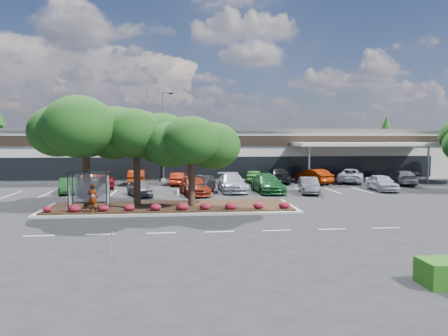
{
  "coord_description": "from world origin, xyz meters",
  "views": [
    {
      "loc": [
        -1.43,
        -27.57,
        5.17
      ],
      "look_at": [
        2.4,
        9.02,
        2.6
      ],
      "focal_mm": 35.0,
      "sensor_mm": 36.0,
      "label": 1
    }
  ],
  "objects": [
    {
      "name": "shrub_row",
      "position": [
        -2.0,
        1.9,
        0.51
      ],
      "size": [
        17.0,
        0.8,
        0.5
      ],
      "primitive_type": null,
      "color": "maroon",
      "rests_on": "landscape_island"
    },
    {
      "name": "conifer_north_west",
      "position": [
        -30.0,
        46.0,
        5.0
      ],
      "size": [
        4.4,
        4.4,
        10.0
      ],
      "primitive_type": "cone",
      "color": "#18360D",
      "rests_on": "ground"
    },
    {
      "name": "car_4",
      "position": [
        0.59,
        12.4,
        0.83
      ],
      "size": [
        3.14,
        5.33,
        1.66
      ],
      "primitive_type": "imported",
      "rotation": [
        0.0,
        0.0,
        -0.29
      ],
      "color": "black",
      "rests_on": "ground"
    },
    {
      "name": "landscape_island",
      "position": [
        -2.0,
        4.0,
        0.12
      ],
      "size": [
        18.0,
        6.0,
        0.26
      ],
      "color": "#9D9D98",
      "rests_on": "ground"
    },
    {
      "name": "survey_stake",
      "position": [
        -4.34,
        -8.43,
        0.69
      ],
      "size": [
        0.07,
        0.14,
        1.07
      ],
      "color": "#9D8652",
      "rests_on": "ground"
    },
    {
      "name": "retail_store",
      "position": [
        0.06,
        33.91,
        3.15
      ],
      "size": [
        80.4,
        25.2,
        6.25
      ],
      "color": "beige",
      "rests_on": "ground"
    },
    {
      "name": "car_13",
      "position": [
        7.29,
        21.94,
        0.67
      ],
      "size": [
        2.4,
        4.29,
        1.34
      ],
      "primitive_type": "imported",
      "rotation": [
        0.0,
        0.0,
        2.89
      ],
      "color": "#1A4513",
      "rests_on": "ground"
    },
    {
      "name": "island_tree_east",
      "position": [
        -0.5,
        3.7,
        3.51
      ],
      "size": [
        5.8,
        5.8,
        6.5
      ],
      "primitive_type": null,
      "color": "#18360D",
      "rests_on": "landscape_island"
    },
    {
      "name": "car_8",
      "position": [
        18.25,
        12.77,
        0.79
      ],
      "size": [
        2.0,
        4.69,
        1.58
      ],
      "primitive_type": "imported",
      "rotation": [
        0.0,
        0.0,
        -0.03
      ],
      "color": "#B0B5BD",
      "rests_on": "ground"
    },
    {
      "name": "car_7",
      "position": [
        10.56,
        11.52,
        0.75
      ],
      "size": [
        2.37,
        4.77,
        1.5
      ],
      "primitive_type": "imported",
      "rotation": [
        0.0,
        0.0,
        -0.18
      ],
      "color": "#4E4E55",
      "rests_on": "ground"
    },
    {
      "name": "ground",
      "position": [
        0.0,
        0.0,
        0.0
      ],
      "size": [
        160.0,
        160.0,
        0.0
      ],
      "primitive_type": "plane",
      "color": "black",
      "rests_on": "ground"
    },
    {
      "name": "car_1",
      "position": [
        -9.1,
        12.78,
        0.81
      ],
      "size": [
        2.37,
        4.9,
        1.61
      ],
      "primitive_type": "imported",
      "rotation": [
        0.0,
        0.0,
        -0.1
      ],
      "color": "black",
      "rests_on": "ground"
    },
    {
      "name": "car_10",
      "position": [
        -10.57,
        19.43,
        0.8
      ],
      "size": [
        2.6,
        5.67,
        1.61
      ],
      "primitive_type": "imported",
      "rotation": [
        0.0,
        0.0,
        3.2
      ],
      "color": "brown",
      "rests_on": "ground"
    },
    {
      "name": "car_14",
      "position": [
        9.81,
        20.98,
        0.84
      ],
      "size": [
        2.6,
        5.86,
        1.67
      ],
      "primitive_type": "imported",
      "rotation": [
        0.0,
        0.0,
        3.1
      ],
      "color": "black",
      "rests_on": "ground"
    },
    {
      "name": "car_16",
      "position": [
        18.1,
        20.15,
        0.81
      ],
      "size": [
        4.92,
        6.46,
        1.63
      ],
      "primitive_type": "imported",
      "rotation": [
        0.0,
        0.0,
        2.71
      ],
      "color": "silver",
      "rests_on": "ground"
    },
    {
      "name": "person_waiting",
      "position": [
        -7.07,
        1.7,
        1.2
      ],
      "size": [
        0.75,
        0.55,
        1.88
      ],
      "primitive_type": "imported",
      "rotation": [
        0.0,
        0.0,
        2.98
      ],
      "color": "#594C47",
      "rests_on": "landscape_island"
    },
    {
      "name": "car_3",
      "position": [
        -0.02,
        11.64,
        0.78
      ],
      "size": [
        3.03,
        5.63,
        1.55
      ],
      "primitive_type": "imported",
      "rotation": [
        0.0,
        0.0,
        0.17
      ],
      "color": "maroon",
      "rests_on": "ground"
    },
    {
      "name": "car_15",
      "position": [
        13.64,
        19.78,
        0.83
      ],
      "size": [
        3.24,
        5.32,
        1.66
      ],
      "primitive_type": "imported",
      "rotation": [
        0.0,
        0.0,
        3.46
      ],
      "color": "#8D2304",
      "rests_on": "ground"
    },
    {
      "name": "car_12",
      "position": [
        -1.49,
        19.88,
        0.69
      ],
      "size": [
        1.86,
        4.29,
        1.37
      ],
      "primitive_type": "imported",
      "rotation": [
        0.0,
        0.0,
        3.04
      ],
      "color": "maroon",
      "rests_on": "ground"
    },
    {
      "name": "car_0",
      "position": [
        -11.65,
        13.92,
        0.7
      ],
      "size": [
        2.3,
        4.48,
        1.41
      ],
      "primitive_type": "imported",
      "rotation": [
        0.0,
        0.0,
        0.2
      ],
      "color": "#1A4B21",
      "rests_on": "ground"
    },
    {
      "name": "car_9",
      "position": [
        -9.19,
        18.13,
        0.68
      ],
      "size": [
        2.91,
        5.18,
        1.37
      ],
      "primitive_type": "imported",
      "rotation": [
        0.0,
        0.0,
        3.28
      ],
      "color": "maroon",
      "rests_on": "ground"
    },
    {
      "name": "car_5",
      "position": [
        3.64,
        13.57,
        0.86
      ],
      "size": [
        2.54,
        5.98,
        1.72
      ],
      "primitive_type": "imported",
      "rotation": [
        0.0,
        0.0,
        0.02
      ],
      "color": "#ACB0B9",
      "rests_on": "ground"
    },
    {
      "name": "conifer_north_east",
      "position": [
        34.0,
        44.0,
        4.5
      ],
      "size": [
        3.96,
        3.96,
        9.0
      ],
      "primitive_type": "cone",
      "color": "#18360D",
      "rests_on": "ground"
    },
    {
      "name": "car_11",
      "position": [
        -5.99,
        20.49,
        0.83
      ],
      "size": [
        2.05,
        5.13,
        1.66
      ],
      "primitive_type": "imported",
      "rotation": [
        0.0,
        0.0,
        3.2
      ],
      "color": "maroon",
      "rests_on": "ground"
    },
    {
      "name": "lane_markings",
      "position": [
        -0.14,
        10.42,
        0.01
      ],
      "size": [
        33.12,
        20.06,
        0.01
      ],
      "color": "silver",
      "rests_on": "ground"
    },
    {
      "name": "bus_shelter",
      "position": [
        -7.5,
        2.95,
        2.31
      ],
      "size": [
        2.75,
        1.55,
        2.59
      ],
      "color": "black",
      "rests_on": "landscape_island"
    },
    {
      "name": "island_tree_mid",
      "position": [
        -4.5,
        5.2,
        3.92
      ],
      "size": [
        6.6,
        6.6,
        7.32
      ],
      "primitive_type": null,
      "color": "#18360D",
      "rests_on": "landscape_island"
    },
    {
      "name": "car_17",
      "position": [
        23.07,
        17.92,
        0.78
      ],
      "size": [
        3.2,
        5.71,
        1.56
      ],
      "primitive_type": "imported",
      "rotation": [
        0.0,
        0.0,
        2.94
      ],
      "color": "#55565D",
      "rests_on": "ground"
    },
    {
      "name": "car_2",
      "position": [
        -4.87,
        11.4,
        0.7
      ],
      "size": [
        2.9,
        4.42,
        1.4
      ],
      "primitive_type": "imported",
      "rotation": [
        0.0,
        0.0,
        0.33
      ],
      "color": "slate",
      "rests_on": "ground"
    },
    {
      "name": "island_tree_west",
      "position": [
        -8.0,
        4.5,
        4.21
      ],
      "size": [
        7.2,
        7.2,
        7.89
      ],
      "primitive_type": null,
      "color": "#18360D",
      "rests_on": "landscape_island"
    },
    {
      "name": "light_pole",
      "position": [
        -3.08,
        23.65,
        4.66
      ],
      "size": [
        1.41,
        0.76,
        10.48
      ],
      "rotation": [
        0.0,
        0.0,
        -0.32
      ],
      "color": "#9D9D98",
      "rests_on": "ground"
    },
    {
      "name": "car_6",
      "position": [
        6.88,
        12.59,
        0.84
      ],
      "size": [
        2.75,
        5.96,
        1.69
      ],
      "primitive_type": "imported",
      "rotation": [
        0.0,
        0.0,
        0.07
      ],
      "color": "#1A5525",
      "rests_on": "ground"
    }
  ]
}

